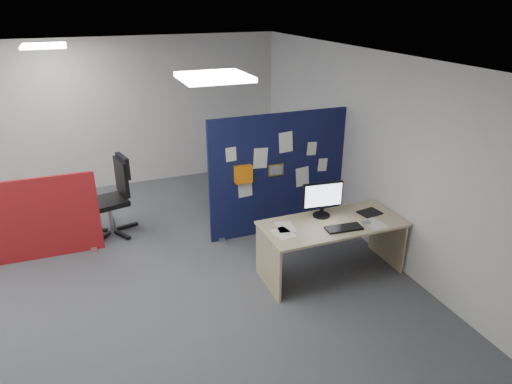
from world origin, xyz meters
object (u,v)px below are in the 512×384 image
object	(u,v)px
navy_divider	(280,174)
monitor_main	(323,198)
red_divider	(38,220)
office_chair	(115,191)
main_desk	(330,233)

from	to	relation	value
navy_divider	monitor_main	size ratio (longest dim) A/B	4.18
navy_divider	red_divider	xyz separation A→B (m)	(-3.35, 0.43, -0.34)
office_chair	red_divider	bearing A→B (deg)	-171.44
navy_divider	main_desk	distance (m)	1.35
red_divider	office_chair	bearing A→B (deg)	22.94
navy_divider	red_divider	bearing A→B (deg)	172.73
main_desk	red_divider	xyz separation A→B (m)	(-3.47, 1.73, 0.01)
monitor_main	red_divider	xyz separation A→B (m)	(-3.43, 1.55, -0.41)
main_desk	red_divider	world-z (taller)	red_divider
navy_divider	monitor_main	distance (m)	1.13
main_desk	office_chair	world-z (taller)	office_chair
main_desk	office_chair	size ratio (longest dim) A/B	1.54
office_chair	monitor_main	bearing A→B (deg)	-52.85
office_chair	navy_divider	bearing A→B (deg)	-33.35
navy_divider	monitor_main	bearing A→B (deg)	-86.08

